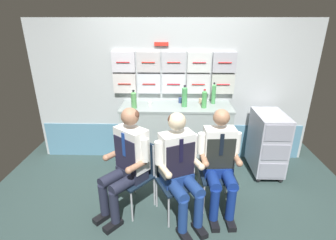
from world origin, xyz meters
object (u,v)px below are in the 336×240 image
at_px(folding_chair_right, 173,172).
at_px(crew_member_right, 180,165).
at_px(crew_member_left, 127,158).
at_px(sparkling_bottle_green, 185,97).
at_px(folding_chair_left, 138,167).
at_px(folding_chair_by_counter, 216,164).
at_px(coffee_cup_white, 181,100).
at_px(service_trolley, 267,142).
at_px(crew_member_by_counter, 220,159).

height_order(folding_chair_right, crew_member_right, crew_member_right).
xyz_separation_m(crew_member_left, sparkling_bottle_green, (0.67, 0.98, 0.42)).
height_order(folding_chair_left, folding_chair_right, same).
relative_size(crew_member_left, folding_chair_by_counter, 1.54).
bearing_deg(sparkling_bottle_green, crew_member_left, -124.07).
height_order(folding_chair_by_counter, coffee_cup_white, coffee_cup_white).
relative_size(crew_member_left, sparkling_bottle_green, 4.10).
height_order(folding_chair_left, folding_chair_by_counter, same).
bearing_deg(folding_chair_left, service_trolley, 22.53).
relative_size(folding_chair_right, sparkling_bottle_green, 2.67).
relative_size(crew_member_right, sparkling_bottle_green, 4.05).
height_order(service_trolley, crew_member_right, crew_member_right).
height_order(crew_member_by_counter, sparkling_bottle_green, sparkling_bottle_green).
bearing_deg(sparkling_bottle_green, coffee_cup_white, 105.98).
bearing_deg(sparkling_bottle_green, folding_chair_by_counter, -64.36).
bearing_deg(service_trolley, coffee_cup_white, 166.15).
height_order(service_trolley, folding_chair_right, service_trolley).
xyz_separation_m(service_trolley, crew_member_left, (-1.86, -0.85, 0.20)).
xyz_separation_m(folding_chair_left, crew_member_by_counter, (0.94, -0.06, 0.17)).
relative_size(crew_member_by_counter, sparkling_bottle_green, 3.99).
bearing_deg(coffee_cup_white, folding_chair_by_counter, -66.07).
bearing_deg(folding_chair_by_counter, crew_member_left, -167.93).
height_order(service_trolley, crew_member_left, crew_member_left).
xyz_separation_m(folding_chair_right, crew_member_by_counter, (0.52, 0.02, 0.17)).
relative_size(folding_chair_left, sparkling_bottle_green, 2.67).
distance_m(crew_member_right, sparkling_bottle_green, 1.17).
xyz_separation_m(folding_chair_right, crew_member_right, (0.07, -0.14, 0.18)).
distance_m(folding_chair_by_counter, sparkling_bottle_green, 1.05).
distance_m(folding_chair_by_counter, coffee_cup_white, 1.15).
height_order(folding_chair_by_counter, crew_member_by_counter, crew_member_by_counter).
xyz_separation_m(folding_chair_left, crew_member_right, (0.49, -0.22, 0.18)).
bearing_deg(folding_chair_by_counter, folding_chair_left, -173.92).
bearing_deg(folding_chair_right, folding_chair_by_counter, 19.24).
bearing_deg(crew_member_left, folding_chair_right, 4.58).
distance_m(crew_member_left, coffee_cup_white, 1.35).
bearing_deg(folding_chair_right, crew_member_by_counter, 2.11).
xyz_separation_m(crew_member_by_counter, sparkling_bottle_green, (-0.38, 0.92, 0.45)).
distance_m(service_trolley, folding_chair_left, 1.91).
xyz_separation_m(folding_chair_left, coffee_cup_white, (0.51, 1.04, 0.51)).
distance_m(folding_chair_right, crew_member_by_counter, 0.55).
distance_m(folding_chair_left, folding_chair_right, 0.43).
relative_size(folding_chair_left, folding_chair_by_counter, 1.00).
distance_m(service_trolley, coffee_cup_white, 1.39).
xyz_separation_m(sparkling_bottle_green, coffee_cup_white, (-0.05, 0.18, -0.11)).
distance_m(folding_chair_right, crew_member_right, 0.24).
bearing_deg(folding_chair_left, crew_member_by_counter, -3.68).
height_order(crew_member_by_counter, coffee_cup_white, crew_member_by_counter).
distance_m(crew_member_right, folding_chair_by_counter, 0.58).
bearing_deg(crew_member_right, crew_member_by_counter, 19.66).
bearing_deg(crew_member_right, folding_chair_left, 155.27).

